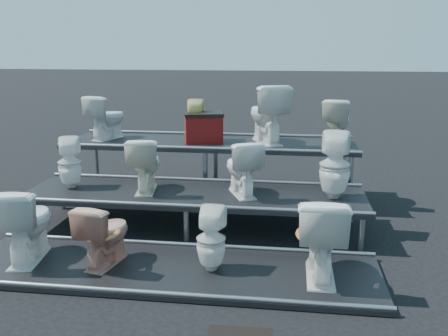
# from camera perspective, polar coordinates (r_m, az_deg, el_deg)

# --- Properties ---
(ground) EXTENTS (80.00, 80.00, 0.00)m
(ground) POSITION_cam_1_polar(r_m,az_deg,el_deg) (6.35, -3.39, -6.79)
(ground) COLOR black
(ground) RESTS_ON ground
(tier_front) EXTENTS (4.20, 1.20, 0.06)m
(tier_front) POSITION_cam_1_polar(r_m,az_deg,el_deg) (5.17, -6.20, -11.49)
(tier_front) COLOR black
(tier_front) RESTS_ON ground
(tier_mid) EXTENTS (4.20, 1.20, 0.46)m
(tier_mid) POSITION_cam_1_polar(r_m,az_deg,el_deg) (6.28, -3.42, -4.82)
(tier_mid) COLOR black
(tier_mid) RESTS_ON ground
(tier_back) EXTENTS (4.20, 1.20, 0.86)m
(tier_back) POSITION_cam_1_polar(r_m,az_deg,el_deg) (7.45, -1.52, -0.19)
(tier_back) COLOR black
(tier_back) RESTS_ON ground
(toilet_0) EXTENTS (0.55, 0.84, 0.80)m
(toilet_0) POSITION_cam_1_polar(r_m,az_deg,el_deg) (5.55, -21.69, -5.83)
(toilet_0) COLOR white
(toilet_0) RESTS_ON tier_front
(toilet_1) EXTENTS (0.49, 0.70, 0.66)m
(toilet_1) POSITION_cam_1_polar(r_m,az_deg,el_deg) (5.23, -13.47, -7.27)
(toilet_1) COLOR tan
(toilet_1) RESTS_ON tier_front
(toilet_2) EXTENTS (0.30, 0.30, 0.64)m
(toilet_2) POSITION_cam_1_polar(r_m,az_deg,el_deg) (4.95, -1.48, -8.16)
(toilet_2) COLOR white
(toilet_2) RESTS_ON tier_front
(toilet_3) EXTENTS (0.46, 0.81, 0.83)m
(toilet_3) POSITION_cam_1_polar(r_m,az_deg,el_deg) (4.87, 11.03, -7.63)
(toilet_3) COLOR white
(toilet_3) RESTS_ON tier_front
(toilet_4) EXTENTS (0.38, 0.38, 0.65)m
(toilet_4) POSITION_cam_1_polar(r_m,az_deg,el_deg) (6.62, -17.23, 0.56)
(toilet_4) COLOR white
(toilet_4) RESTS_ON tier_mid
(toilet_5) EXTENTS (0.47, 0.72, 0.68)m
(toilet_5) POSITION_cam_1_polar(r_m,az_deg,el_deg) (6.26, -9.04, 0.44)
(toilet_5) COLOR white
(toilet_5) RESTS_ON tier_mid
(toilet_6) EXTENTS (0.60, 0.76, 0.68)m
(toilet_6) POSITION_cam_1_polar(r_m,az_deg,el_deg) (6.03, 2.05, 0.06)
(toilet_6) COLOR white
(toilet_6) RESTS_ON tier_mid
(toilet_7) EXTENTS (0.39, 0.40, 0.80)m
(toilet_7) POSITION_cam_1_polar(r_m,az_deg,el_deg) (6.01, 12.55, 0.28)
(toilet_7) COLOR white
(toilet_7) RESTS_ON tier_mid
(toilet_8) EXTENTS (0.57, 0.73, 0.66)m
(toilet_8) POSITION_cam_1_polar(r_m,az_deg,el_deg) (7.71, -13.27, 5.67)
(toilet_8) COLOR white
(toilet_8) RESTS_ON tier_back
(toilet_9) EXTENTS (0.30, 0.31, 0.61)m
(toilet_9) POSITION_cam_1_polar(r_m,az_deg,el_deg) (7.34, -3.32, 5.44)
(toilet_9) COLOR #E4DD8C
(toilet_9) RESTS_ON tier_back
(toilet_10) EXTENTS (0.74, 0.94, 0.85)m
(toilet_10) POSITION_cam_1_polar(r_m,az_deg,el_deg) (7.20, 4.94, 6.19)
(toilet_10) COLOR white
(toilet_10) RESTS_ON tier_back
(toilet_11) EXTENTS (0.48, 0.70, 0.66)m
(toilet_11) POSITION_cam_1_polar(r_m,az_deg,el_deg) (7.23, 12.78, 5.18)
(toilet_11) COLOR white
(toilet_11) RESTS_ON tier_back
(red_crate) EXTENTS (0.62, 0.55, 0.38)m
(red_crate) POSITION_cam_1_polar(r_m,az_deg,el_deg) (7.30, -2.36, 4.49)
(red_crate) COLOR maroon
(red_crate) RESTS_ON tier_back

